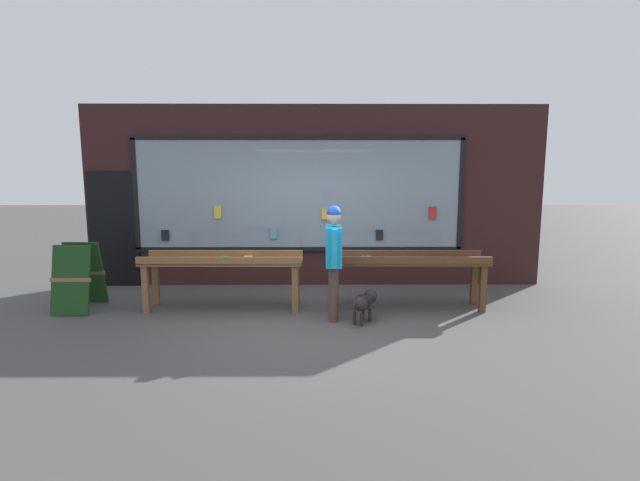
{
  "coord_description": "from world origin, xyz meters",
  "views": [
    {
      "loc": [
        0.02,
        -6.74,
        2.25
      ],
      "look_at": [
        0.08,
        0.6,
        1.1
      ],
      "focal_mm": 28.0,
      "sensor_mm": 36.0,
      "label": 1
    }
  ],
  "objects_px": {
    "display_table_right": "(406,264)",
    "display_table_left": "(222,265)",
    "person_browsing": "(334,254)",
    "sandwich_board_sign": "(78,276)",
    "small_dog": "(364,302)"
  },
  "relations": [
    {
      "from": "display_table_left",
      "to": "person_browsing",
      "type": "distance_m",
      "value": 1.82
    },
    {
      "from": "display_table_left",
      "to": "sandwich_board_sign",
      "type": "xyz_separation_m",
      "value": [
        -2.21,
        -0.03,
        -0.17
      ]
    },
    {
      "from": "display_table_right",
      "to": "person_browsing",
      "type": "relative_size",
      "value": 1.49
    },
    {
      "from": "display_table_left",
      "to": "small_dog",
      "type": "bearing_deg",
      "value": -18.61
    },
    {
      "from": "display_table_left",
      "to": "sandwich_board_sign",
      "type": "bearing_deg",
      "value": -179.21
    },
    {
      "from": "display_table_left",
      "to": "small_dog",
      "type": "xyz_separation_m",
      "value": [
        2.12,
        -0.72,
        -0.39
      ]
    },
    {
      "from": "display_table_right",
      "to": "display_table_left",
      "type": "bearing_deg",
      "value": -179.99
    },
    {
      "from": "display_table_left",
      "to": "small_dog",
      "type": "relative_size",
      "value": 4.45
    },
    {
      "from": "sandwich_board_sign",
      "to": "display_table_left",
      "type": "bearing_deg",
      "value": 1.48
    },
    {
      "from": "person_browsing",
      "to": "sandwich_board_sign",
      "type": "height_order",
      "value": "person_browsing"
    },
    {
      "from": "sandwich_board_sign",
      "to": "display_table_right",
      "type": "bearing_deg",
      "value": 1.04
    },
    {
      "from": "person_browsing",
      "to": "small_dog",
      "type": "xyz_separation_m",
      "value": [
        0.43,
        -0.13,
        -0.66
      ]
    },
    {
      "from": "display_table_left",
      "to": "small_dog",
      "type": "distance_m",
      "value": 2.28
    },
    {
      "from": "display_table_right",
      "to": "small_dog",
      "type": "relative_size",
      "value": 4.45
    },
    {
      "from": "person_browsing",
      "to": "sandwich_board_sign",
      "type": "bearing_deg",
      "value": 82.06
    }
  ]
}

